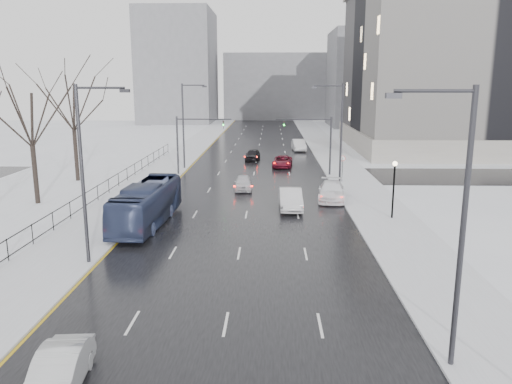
# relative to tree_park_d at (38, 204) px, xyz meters

# --- Properties ---
(road) EXTENTS (16.00, 150.00, 0.04)m
(road) POSITION_rel_tree_park_d_xyz_m (17.80, 26.00, 0.02)
(road) COLOR black
(road) RESTS_ON ground
(cross_road) EXTENTS (130.00, 10.00, 0.04)m
(cross_road) POSITION_rel_tree_park_d_xyz_m (17.80, 14.00, 0.02)
(cross_road) COLOR black
(cross_road) RESTS_ON ground
(sidewalk_left) EXTENTS (5.00, 150.00, 0.16)m
(sidewalk_left) POSITION_rel_tree_park_d_xyz_m (7.30, 26.00, 0.08)
(sidewalk_left) COLOR silver
(sidewalk_left) RESTS_ON ground
(sidewalk_right) EXTENTS (5.00, 150.00, 0.16)m
(sidewalk_right) POSITION_rel_tree_park_d_xyz_m (28.30, 26.00, 0.08)
(sidewalk_right) COLOR silver
(sidewalk_right) RESTS_ON ground
(park_strip) EXTENTS (14.00, 150.00, 0.12)m
(park_strip) POSITION_rel_tree_park_d_xyz_m (-2.20, 26.00, 0.06)
(park_strip) COLOR white
(park_strip) RESTS_ON ground
(tree_park_d) EXTENTS (8.75, 8.75, 12.50)m
(tree_park_d) POSITION_rel_tree_park_d_xyz_m (0.00, 0.00, 0.00)
(tree_park_d) COLOR black
(tree_park_d) RESTS_ON ground
(tree_park_e) EXTENTS (9.45, 9.45, 13.50)m
(tree_park_e) POSITION_rel_tree_park_d_xyz_m (-0.40, 10.00, 0.00)
(tree_park_e) COLOR black
(tree_park_e) RESTS_ON ground
(iron_fence) EXTENTS (0.06, 70.00, 1.30)m
(iron_fence) POSITION_rel_tree_park_d_xyz_m (4.80, -4.00, 0.91)
(iron_fence) COLOR black
(iron_fence) RESTS_ON sidewalk_left
(streetlight_r_near) EXTENTS (2.95, 0.25, 10.00)m
(streetlight_r_near) POSITION_rel_tree_park_d_xyz_m (25.97, -24.00, 5.62)
(streetlight_r_near) COLOR #2D2D33
(streetlight_r_near) RESTS_ON ground
(streetlight_r_mid) EXTENTS (2.95, 0.25, 10.00)m
(streetlight_r_mid) POSITION_rel_tree_park_d_xyz_m (25.97, 6.00, 5.62)
(streetlight_r_mid) COLOR #2D2D33
(streetlight_r_mid) RESTS_ON ground
(streetlight_l_near) EXTENTS (2.95, 0.25, 10.00)m
(streetlight_l_near) POSITION_rel_tree_park_d_xyz_m (9.63, -14.00, 5.62)
(streetlight_l_near) COLOR #2D2D33
(streetlight_l_near) RESTS_ON ground
(streetlight_l_far) EXTENTS (2.95, 0.25, 10.00)m
(streetlight_l_far) POSITION_rel_tree_park_d_xyz_m (9.63, 18.00, 5.62)
(streetlight_l_far) COLOR #2D2D33
(streetlight_l_far) RESTS_ON ground
(lamppost_r_mid) EXTENTS (0.36, 0.36, 4.28)m
(lamppost_r_mid) POSITION_rel_tree_park_d_xyz_m (28.80, -4.00, 2.94)
(lamppost_r_mid) COLOR black
(lamppost_r_mid) RESTS_ON sidewalk_right
(mast_signal_right) EXTENTS (6.10, 0.33, 6.50)m
(mast_signal_right) POSITION_rel_tree_park_d_xyz_m (25.13, 14.00, 4.11)
(mast_signal_right) COLOR #2D2D33
(mast_signal_right) RESTS_ON ground
(mast_signal_left) EXTENTS (6.10, 0.33, 6.50)m
(mast_signal_left) POSITION_rel_tree_park_d_xyz_m (10.47, 14.00, 4.11)
(mast_signal_left) COLOR #2D2D33
(mast_signal_left) RESTS_ON ground
(no_uturn_sign) EXTENTS (0.60, 0.06, 2.70)m
(no_uturn_sign) POSITION_rel_tree_park_d_xyz_m (27.00, 10.00, 2.30)
(no_uturn_sign) COLOR #2D2D33
(no_uturn_sign) RESTS_ON sidewalk_right
(civic_building) EXTENTS (41.00, 31.00, 24.80)m
(civic_building) POSITION_rel_tree_park_d_xyz_m (52.80, 38.00, 11.21)
(civic_building) COLOR gray
(civic_building) RESTS_ON ground
(bldg_far_right) EXTENTS (24.00, 20.00, 22.00)m
(bldg_far_right) POSITION_rel_tree_park_d_xyz_m (45.80, 81.00, 11.00)
(bldg_far_right) COLOR slate
(bldg_far_right) RESTS_ON ground
(bldg_far_left) EXTENTS (18.00, 22.00, 28.00)m
(bldg_far_left) POSITION_rel_tree_park_d_xyz_m (-4.20, 91.00, 14.00)
(bldg_far_left) COLOR slate
(bldg_far_left) RESTS_ON ground
(bldg_far_center) EXTENTS (30.00, 18.00, 18.00)m
(bldg_far_center) POSITION_rel_tree_park_d_xyz_m (21.80, 106.00, 9.00)
(bldg_far_center) COLOR slate
(bldg_far_center) RESTS_ON ground
(sedan_left_near) EXTENTS (1.87, 4.30, 1.38)m
(sedan_left_near) POSITION_rel_tree_park_d_xyz_m (12.71, -25.86, 0.73)
(sedan_left_near) COLOR #B7B9BD
(sedan_left_near) RESTS_ON road
(bus) EXTENTS (3.05, 10.90, 3.01)m
(bus) POSITION_rel_tree_park_d_xyz_m (10.80, -5.83, 1.54)
(bus) COLOR navy
(bus) RESTS_ON road
(sedan_center_near) EXTENTS (1.85, 4.17, 1.40)m
(sedan_center_near) POSITION_rel_tree_park_d_xyz_m (17.07, 6.24, 0.74)
(sedan_center_near) COLOR silver
(sedan_center_near) RESTS_ON road
(sedan_right_near) EXTENTS (1.87, 5.14, 1.68)m
(sedan_right_near) POSITION_rel_tree_park_d_xyz_m (21.30, -1.10, 0.88)
(sedan_right_near) COLOR silver
(sedan_right_near) RESTS_ON road
(sedan_right_cross) EXTENTS (2.67, 5.04, 1.35)m
(sedan_right_cross) POSITION_rel_tree_park_d_xyz_m (21.11, 19.68, 0.71)
(sedan_right_cross) COLOR maroon
(sedan_right_cross) RESTS_ON road
(sedan_right_far) EXTENTS (2.88, 5.73, 1.60)m
(sedan_right_far) POSITION_rel_tree_park_d_xyz_m (25.00, 2.20, 0.84)
(sedan_right_far) COLOR white
(sedan_right_far) RESTS_ON road
(sedan_center_far) EXTENTS (2.09, 4.42, 1.46)m
(sedan_center_far) POSITION_rel_tree_park_d_xyz_m (17.30, 24.98, 0.77)
(sedan_center_far) COLOR black
(sedan_center_far) RESTS_ON road
(sedan_right_distant) EXTENTS (2.12, 5.27, 1.70)m
(sedan_right_distant) POSITION_rel_tree_park_d_xyz_m (23.92, 34.72, 0.89)
(sedan_right_distant) COLOR silver
(sedan_right_distant) RESTS_ON road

